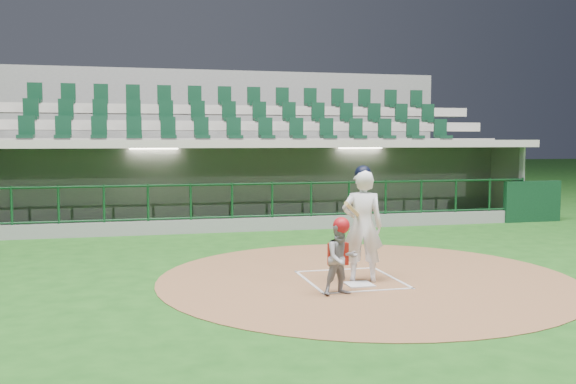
{
  "coord_description": "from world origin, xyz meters",
  "views": [
    {
      "loc": [
        -3.64,
        -10.54,
        2.4
      ],
      "look_at": [
        -0.4,
        2.6,
        1.3
      ],
      "focal_mm": 40.0,
      "sensor_mm": 36.0,
      "label": 1
    }
  ],
  "objects": [
    {
      "name": "dugout_structure",
      "position": [
        0.1,
        7.84,
        0.96
      ],
      "size": [
        16.4,
        3.7,
        3.0
      ],
      "color": "slate",
      "rests_on": "ground"
    },
    {
      "name": "dirt_circle",
      "position": [
        0.3,
        -0.2,
        0.01
      ],
      "size": [
        7.2,
        7.2,
        0.01
      ],
      "primitive_type": "cylinder",
      "color": "brown",
      "rests_on": "ground"
    },
    {
      "name": "home_plate",
      "position": [
        0.0,
        -0.7,
        0.02
      ],
      "size": [
        0.43,
        0.43,
        0.02
      ],
      "primitive_type": "cube",
      "color": "silver",
      "rests_on": "dirt_circle"
    },
    {
      "name": "ground",
      "position": [
        0.0,
        0.0,
        0.0
      ],
      "size": [
        120.0,
        120.0,
        0.0
      ],
      "primitive_type": "plane",
      "color": "#184914",
      "rests_on": "ground"
    },
    {
      "name": "seating_deck",
      "position": [
        0.0,
        10.91,
        1.42
      ],
      "size": [
        17.0,
        6.72,
        5.15
      ],
      "color": "slate",
      "rests_on": "ground"
    },
    {
      "name": "catcher",
      "position": [
        -0.51,
        -1.25,
        0.61
      ],
      "size": [
        0.61,
        0.51,
        1.21
      ],
      "color": "gray",
      "rests_on": "dirt_circle"
    },
    {
      "name": "batter_box_chalk",
      "position": [
        0.0,
        -0.3,
        0.02
      ],
      "size": [
        1.55,
        1.8,
        0.01
      ],
      "color": "silver",
      "rests_on": "ground"
    },
    {
      "name": "batter",
      "position": [
        0.14,
        -0.46,
        0.99
      ],
      "size": [
        0.94,
        0.97,
        1.97
      ],
      "color": "white",
      "rests_on": "dirt_circle"
    }
  ]
}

